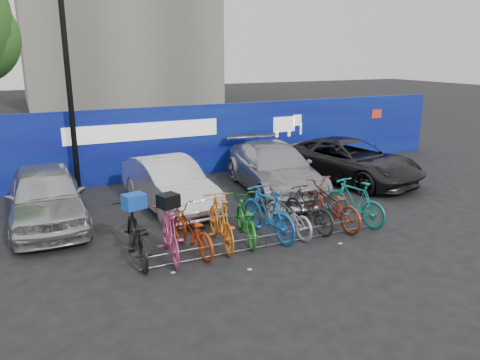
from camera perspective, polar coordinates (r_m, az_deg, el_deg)
ground at (r=10.79m, az=1.71°, el=-7.08°), size 100.00×100.00×0.00m
hoarding at (r=15.84m, az=-8.05°, el=4.60°), size 22.00×0.18×2.40m
lamppost at (r=14.38m, az=-20.16°, el=11.06°), size 0.25×0.50×6.11m
bike_rack at (r=10.24m, az=3.24°, el=-7.40°), size 5.60×0.03×0.30m
car_0 at (r=12.34m, az=-22.57°, el=-1.78°), size 1.77×4.32×1.47m
car_1 at (r=12.80m, az=-8.65°, el=-0.46°), size 1.82×4.19×1.34m
car_2 at (r=14.18m, az=4.20°, el=1.42°), size 2.69×5.16×1.43m
car_3 at (r=15.74m, az=13.13°, el=2.34°), size 3.42×5.32×1.37m
bike_0 at (r=9.78m, az=-12.55°, el=-6.44°), size 0.84×2.12×1.09m
bike_1 at (r=9.71m, az=-8.57°, el=-6.39°), size 0.72×1.88×1.10m
bike_2 at (r=9.98m, az=-5.94°, el=-6.11°), size 0.87×1.90×0.96m
bike_3 at (r=10.19m, az=-2.38°, el=-5.02°), size 0.76×1.96×1.15m
bike_4 at (r=10.55m, az=0.64°, el=-4.76°), size 1.06×1.97×0.98m
bike_5 at (r=10.64m, az=3.43°, el=-4.01°), size 0.82×2.04×1.19m
bike_6 at (r=10.97m, az=5.91°, el=-4.18°), size 0.76×1.82×0.93m
bike_7 at (r=11.23m, az=8.36°, el=-3.47°), size 0.71×1.80×1.05m
bike_8 at (r=11.57m, az=11.12°, el=-2.92°), size 0.84×2.12×1.09m
bike_9 at (r=11.87m, az=13.83°, el=-2.58°), size 0.90×1.91×1.11m
cargo_crate at (r=9.55m, az=-12.79°, el=-2.55°), size 0.49×0.42×0.30m
cargo_topcase at (r=9.48m, az=-8.73°, el=-2.52°), size 0.46×0.44×0.28m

